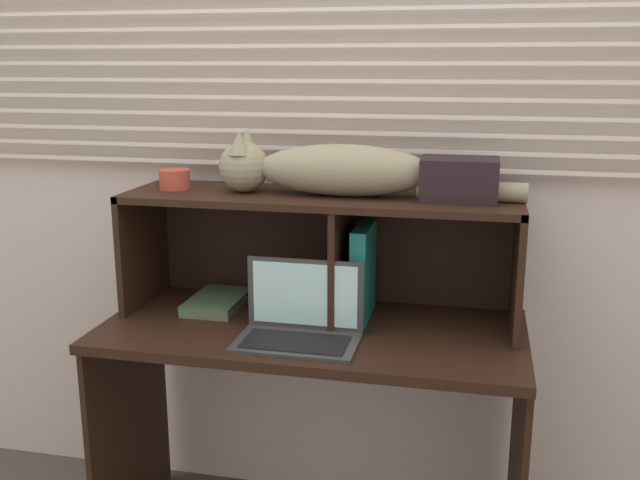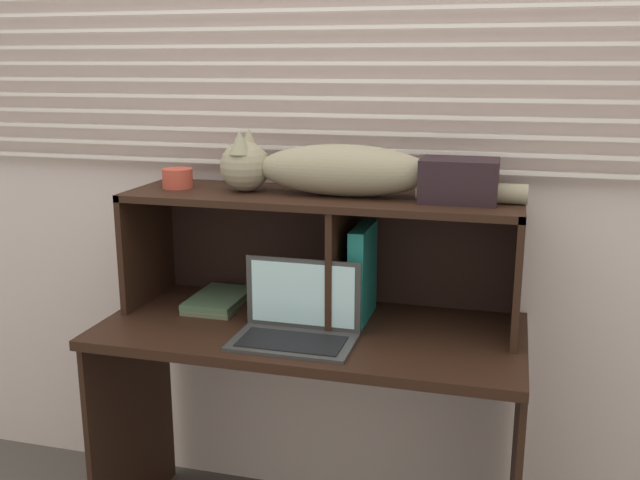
% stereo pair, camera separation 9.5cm
% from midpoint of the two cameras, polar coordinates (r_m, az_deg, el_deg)
% --- Properties ---
extents(back_panel_with_blinds, '(4.40, 0.08, 2.50)m').
position_cam_midpoint_polar(back_panel_with_blinds, '(2.39, 0.03, 7.18)').
color(back_panel_with_blinds, beige).
rests_on(back_panel_with_blinds, ground).
extents(desk, '(1.27, 0.59, 0.76)m').
position_cam_midpoint_polar(desk, '(2.25, -1.86, -10.69)').
color(desk, black).
rests_on(desk, ground).
extents(hutch_shelf_unit, '(1.21, 0.35, 0.38)m').
position_cam_midpoint_polar(hutch_shelf_unit, '(2.24, -0.84, 0.90)').
color(hutch_shelf_unit, black).
rests_on(hutch_shelf_unit, desk).
extents(cat, '(0.93, 0.17, 0.19)m').
position_cam_midpoint_polar(cat, '(2.17, -0.71, 5.60)').
color(cat, gray).
rests_on(cat, hutch_shelf_unit).
extents(laptop, '(0.35, 0.21, 0.22)m').
position_cam_midpoint_polar(laptop, '(2.07, -2.93, -6.60)').
color(laptop, '#343434').
rests_on(laptop, desk).
extents(binder_upright, '(0.05, 0.22, 0.29)m').
position_cam_midpoint_polar(binder_upright, '(2.22, 2.20, -2.57)').
color(binder_upright, '#1C7872').
rests_on(binder_upright, desk).
extents(book_stack, '(0.16, 0.26, 0.03)m').
position_cam_midpoint_polar(book_stack, '(2.38, -9.27, -4.85)').
color(book_stack, '#555C46').
rests_on(book_stack, desk).
extents(small_basket, '(0.10, 0.10, 0.06)m').
position_cam_midpoint_polar(small_basket, '(2.34, -12.58, 4.71)').
color(small_basket, '#B44232').
rests_on(small_basket, hutch_shelf_unit).
extents(storage_box, '(0.22, 0.16, 0.12)m').
position_cam_midpoint_polar(storage_box, '(2.12, 9.73, 4.75)').
color(storage_box, black).
rests_on(storage_box, hutch_shelf_unit).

